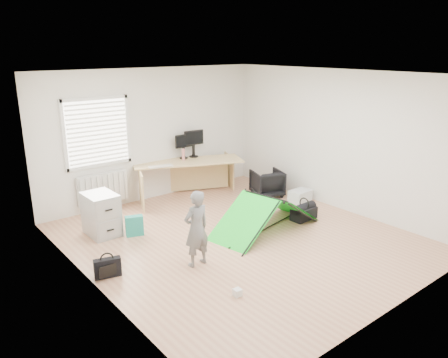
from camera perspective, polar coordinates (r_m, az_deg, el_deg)
ground at (r=7.42m, az=1.96°, el=-7.74°), size 5.50×5.50×0.00m
back_wall at (r=9.17m, az=-9.30°, el=5.73°), size 5.00×0.02×2.70m
window at (r=8.58m, az=-16.22°, el=5.88°), size 1.20×0.06×1.20m
radiator at (r=8.81m, az=-15.53°, el=-1.19°), size 1.00×0.12×0.60m
desk at (r=9.36m, az=-4.67°, el=0.06°), size 2.39×1.56×0.78m
filing_cabinet at (r=7.72m, az=-15.74°, el=-4.46°), size 0.48×0.63×0.73m
monitor_left at (r=9.43m, az=-5.32°, el=3.85°), size 0.41×0.10×0.39m
monitor_right at (r=9.53m, az=-4.01°, el=4.16°), size 0.46×0.14×0.43m
keyboard at (r=8.85m, az=-8.26°, el=1.65°), size 0.51×0.26×0.02m
thermos at (r=9.30m, az=-5.33°, el=3.20°), size 0.09×0.09×0.24m
office_chair at (r=9.42m, az=5.65°, el=-0.54°), size 0.78×0.79×0.56m
person at (r=6.35m, az=-3.62°, el=-6.49°), size 0.43×0.29×1.15m
kite at (r=7.66m, az=5.46°, el=-4.46°), size 2.15×1.24×0.63m
storage_crate at (r=9.19m, az=9.91°, el=-2.21°), size 0.46×0.34×0.25m
tote_bag at (r=7.61m, az=-11.63°, el=-6.01°), size 0.32×0.22×0.35m
laptop_bag at (r=6.42m, az=-14.96°, el=-11.14°), size 0.39×0.21×0.28m
white_box at (r=5.83m, az=1.76°, el=-14.59°), size 0.10×0.10×0.10m
duffel_bag at (r=8.29m, az=10.38°, el=-4.47°), size 0.52×0.28×0.22m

